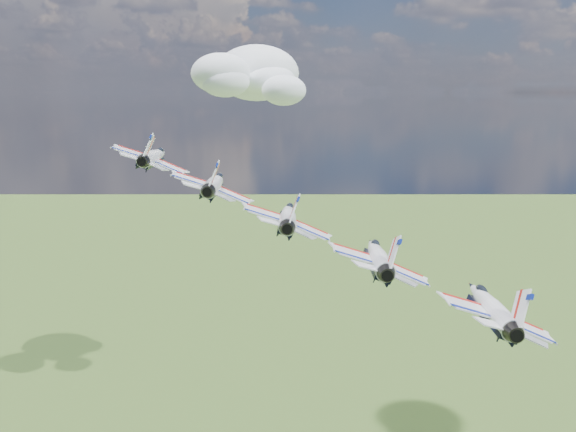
{
  "coord_description": "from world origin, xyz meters",
  "views": [
    {
      "loc": [
        -8.97,
        -63.78,
        156.12
      ],
      "look_at": [
        -2.99,
        2.36,
        143.31
      ],
      "focal_mm": 40.0,
      "sensor_mm": 36.0,
      "label": 1
    }
  ],
  "objects_px": {
    "jet_1": "(215,183)",
    "jet_4": "(490,306)",
    "jet_3": "(378,256)",
    "jet_0": "(154,156)",
    "jet_2": "(288,216)"
  },
  "relations": [
    {
      "from": "jet_1",
      "to": "jet_4",
      "type": "height_order",
      "value": "jet_1"
    },
    {
      "from": "jet_1",
      "to": "jet_4",
      "type": "relative_size",
      "value": 1.0
    },
    {
      "from": "jet_3",
      "to": "jet_1",
      "type": "bearing_deg",
      "value": 139.52
    },
    {
      "from": "jet_0",
      "to": "jet_2",
      "type": "relative_size",
      "value": 1.0
    },
    {
      "from": "jet_1",
      "to": "jet_2",
      "type": "bearing_deg",
      "value": -40.48
    },
    {
      "from": "jet_2",
      "to": "jet_4",
      "type": "height_order",
      "value": "jet_2"
    },
    {
      "from": "jet_3",
      "to": "jet_4",
      "type": "relative_size",
      "value": 1.0
    },
    {
      "from": "jet_0",
      "to": "jet_1",
      "type": "distance_m",
      "value": 11.57
    },
    {
      "from": "jet_1",
      "to": "jet_4",
      "type": "bearing_deg",
      "value": -40.48
    },
    {
      "from": "jet_2",
      "to": "jet_3",
      "type": "height_order",
      "value": "jet_2"
    },
    {
      "from": "jet_4",
      "to": "jet_0",
      "type": "bearing_deg",
      "value": 139.52
    },
    {
      "from": "jet_0",
      "to": "jet_3",
      "type": "distance_m",
      "value": 34.7
    },
    {
      "from": "jet_0",
      "to": "jet_1",
      "type": "xyz_separation_m",
      "value": [
        7.8,
        -8.18,
        -2.44
      ]
    },
    {
      "from": "jet_0",
      "to": "jet_4",
      "type": "xyz_separation_m",
      "value": [
        31.2,
        -32.73,
        -9.75
      ]
    },
    {
      "from": "jet_3",
      "to": "jet_4",
      "type": "distance_m",
      "value": 11.57
    }
  ]
}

